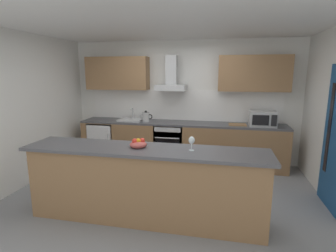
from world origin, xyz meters
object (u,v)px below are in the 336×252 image
at_px(microwave, 263,119).
at_px(kettle, 146,117).
at_px(oven, 170,143).
at_px(wine_glass, 192,141).
at_px(sink, 131,119).
at_px(refrigerator, 105,141).
at_px(fruit_bowl, 138,144).
at_px(range_hood, 171,79).
at_px(chopping_board, 237,125).

relative_size(microwave, kettle, 1.73).
bearing_deg(oven, microwave, -0.87).
bearing_deg(wine_glass, kettle, 119.39).
height_order(microwave, sink, microwave).
relative_size(refrigerator, microwave, 1.70).
height_order(kettle, fruit_bowl, kettle).
distance_m(oven, fruit_bowl, 2.30).
relative_size(range_hood, chopping_board, 2.12).
bearing_deg(refrigerator, sink, 1.24).
relative_size(sink, fruit_bowl, 2.27).
xyz_separation_m(microwave, chopping_board, (-0.47, 0.00, -0.14)).
height_order(oven, microwave, microwave).
bearing_deg(fruit_bowl, refrigerator, 124.59).
relative_size(oven, sink, 1.60).
height_order(microwave, kettle, microwave).
xyz_separation_m(sink, range_hood, (0.87, 0.12, 0.86)).
bearing_deg(sink, refrigerator, -178.76).
height_order(refrigerator, chopping_board, chopping_board).
xyz_separation_m(kettle, wine_glass, (1.24, -2.20, 0.10)).
bearing_deg(oven, chopping_board, -0.99).
bearing_deg(range_hood, fruit_bowl, -89.14).
bearing_deg(microwave, wine_glass, -116.84).
relative_size(sink, chopping_board, 1.47).
height_order(refrigerator, kettle, kettle).
bearing_deg(microwave, refrigerator, 179.57).
relative_size(kettle, wine_glass, 1.62).
relative_size(sink, wine_glass, 2.81).
bearing_deg(fruit_bowl, microwave, 50.70).
bearing_deg(fruit_bowl, range_hood, 90.86).
height_order(refrigerator, range_hood, range_hood).
relative_size(kettle, fruit_bowl, 1.31).
bearing_deg(sink, chopping_board, -0.89).
relative_size(microwave, range_hood, 0.69).
distance_m(kettle, fruit_bowl, 2.27).
relative_size(oven, chopping_board, 2.35).
xyz_separation_m(microwave, kettle, (-2.36, -0.01, -0.04)).
bearing_deg(chopping_board, range_hood, 173.63).
relative_size(refrigerator, wine_glass, 4.78).
xyz_separation_m(refrigerator, range_hood, (1.50, 0.13, 1.36)).
distance_m(kettle, wine_glass, 2.53).
relative_size(refrigerator, sink, 1.70).
xyz_separation_m(refrigerator, microwave, (3.34, -0.03, 0.62)).
bearing_deg(refrigerator, kettle, -1.80).
distance_m(refrigerator, kettle, 1.14).
bearing_deg(range_hood, microwave, -4.89).
bearing_deg(fruit_bowl, wine_glass, -0.37).
relative_size(refrigerator, kettle, 2.94).
bearing_deg(sink, microwave, -0.82).
bearing_deg(wine_glass, sink, 125.31).
height_order(oven, fruit_bowl, fruit_bowl).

